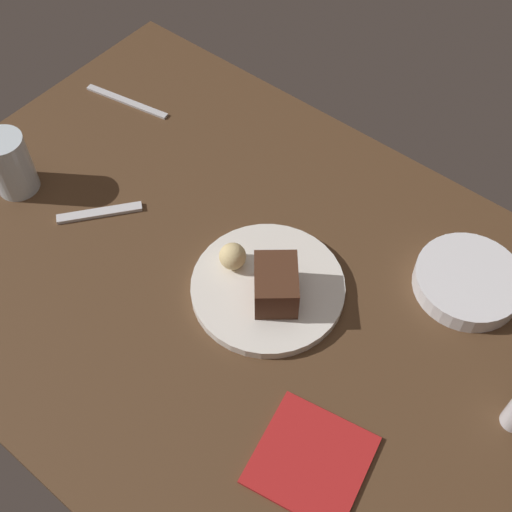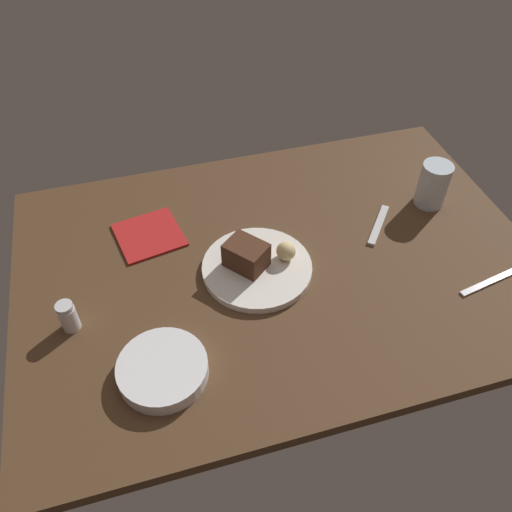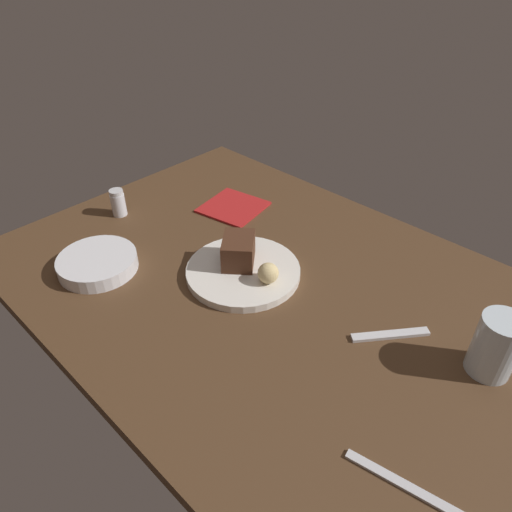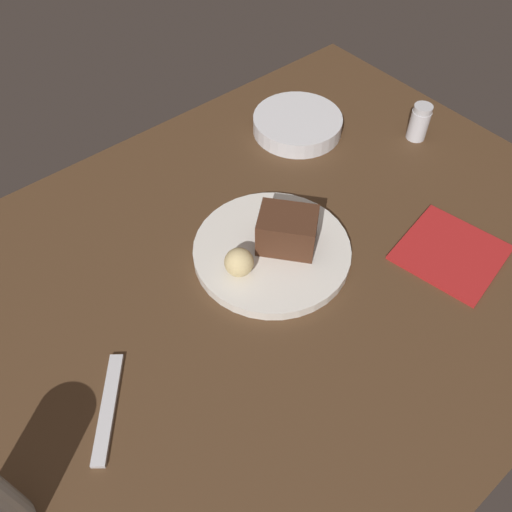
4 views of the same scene
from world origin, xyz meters
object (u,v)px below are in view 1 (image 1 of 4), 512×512
object	(u,v)px
chocolate_cake_slice	(276,285)
water_glass	(10,164)
butter_knife	(127,101)
folded_napkin	(311,460)
dessert_plate	(268,287)
bread_roll	(233,256)
side_bowl	(468,281)
dessert_spoon	(100,213)

from	to	relation	value
chocolate_cake_slice	water_glass	bearing A→B (deg)	10.89
chocolate_cake_slice	butter_knife	bearing A→B (deg)	-19.33
folded_napkin	water_glass	bearing A→B (deg)	-5.93
dessert_plate	water_glass	bearing A→B (deg)	12.35
chocolate_cake_slice	folded_napkin	size ratio (longest dim) A/B	0.59
dessert_plate	water_glass	world-z (taller)	water_glass
bread_roll	side_bowl	world-z (taller)	bread_roll
dessert_plate	water_glass	size ratio (longest dim) A/B	2.13
dessert_plate	dessert_spoon	bearing A→B (deg)	10.43
dessert_spoon	folded_napkin	world-z (taller)	dessert_spoon
side_bowl	folded_napkin	world-z (taller)	side_bowl
water_glass	dessert_spoon	bearing A→B (deg)	-163.83
bread_roll	butter_knife	world-z (taller)	bread_roll
water_glass	side_bowl	distance (cm)	80.84
water_glass	butter_knife	distance (cm)	28.98
bread_roll	dessert_spoon	world-z (taller)	bread_roll
chocolate_cake_slice	water_glass	size ratio (longest dim) A/B	0.76
butter_knife	folded_napkin	size ratio (longest dim) A/B	1.27
folded_napkin	bread_roll	bearing A→B (deg)	-31.48
bread_roll	butter_knife	distance (cm)	47.19
water_glass	side_bowl	world-z (taller)	water_glass
side_bowl	dessert_spoon	bearing A→B (deg)	25.04
dessert_spoon	water_glass	bearing A→B (deg)	-34.82
folded_napkin	chocolate_cake_slice	bearing A→B (deg)	-41.20
side_bowl	butter_knife	bearing A→B (deg)	2.56
dessert_spoon	dessert_plate	bearing A→B (deg)	139.43
chocolate_cake_slice	side_bowl	xyz separation A→B (cm)	(-22.51, -21.83, -3.24)
dessert_plate	bread_roll	distance (cm)	7.64
water_glass	folded_napkin	bearing A→B (deg)	174.07
bread_roll	dessert_spoon	size ratio (longest dim) A/B	0.30
side_bowl	folded_napkin	bearing A→B (deg)	86.11
dessert_plate	chocolate_cake_slice	bearing A→B (deg)	158.64
butter_knife	folded_napkin	xyz separation A→B (cm)	(-72.50, 35.84, 0.05)
side_bowl	butter_knife	distance (cm)	75.25
water_glass	chocolate_cake_slice	bearing A→B (deg)	-169.11
bread_roll	water_glass	bearing A→B (deg)	13.71
butter_knife	bread_roll	bearing A→B (deg)	146.69
chocolate_cake_slice	side_bowl	distance (cm)	31.53
chocolate_cake_slice	side_bowl	size ratio (longest dim) A/B	0.51
water_glass	butter_knife	size ratio (longest dim) A/B	0.62
dessert_spoon	butter_knife	distance (cm)	29.30
dessert_plate	chocolate_cake_slice	xyz separation A→B (cm)	(-2.25, 0.88, 4.00)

